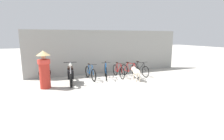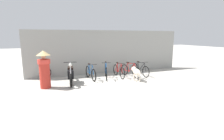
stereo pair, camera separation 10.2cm
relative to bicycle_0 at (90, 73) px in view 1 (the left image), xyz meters
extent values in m
plane|color=#ADA89E|center=(1.53, -2.30, -0.35)|extent=(60.00, 60.00, 0.00)
cube|color=gray|center=(1.53, 1.32, 0.96)|extent=(9.71, 0.20, 2.61)
torus|color=black|center=(0.04, -0.48, -0.02)|extent=(0.10, 0.65, 0.65)
torus|color=black|center=(-0.04, 0.48, -0.02)|extent=(0.10, 0.65, 0.65)
cylinder|color=#1959A5|center=(0.01, -0.11, 0.19)|extent=(0.06, 0.48, 0.54)
cylinder|color=#1959A5|center=(-0.01, 0.17, 0.17)|extent=(0.04, 0.13, 0.49)
cylinder|color=#1959A5|center=(0.00, -0.06, 0.44)|extent=(0.07, 0.56, 0.06)
cylinder|color=#1959A5|center=(-0.02, 0.30, -0.05)|extent=(0.06, 0.37, 0.08)
cylinder|color=#1959A5|center=(-0.03, 0.35, 0.20)|extent=(0.05, 0.29, 0.46)
cylinder|color=#1959A5|center=(0.03, -0.41, 0.22)|extent=(0.04, 0.17, 0.48)
cube|color=black|center=(-0.02, 0.21, 0.45)|extent=(0.08, 0.18, 0.05)
cylinder|color=black|center=(0.03, -0.34, 0.49)|extent=(0.46, 0.06, 0.02)
torus|color=black|center=(0.69, -0.56, 0.01)|extent=(0.24, 0.70, 0.71)
torus|color=black|center=(0.98, 0.41, 0.01)|extent=(0.24, 0.70, 0.71)
cylinder|color=#1959A5|center=(0.80, -0.19, 0.24)|extent=(0.17, 0.49, 0.59)
cylinder|color=#1959A5|center=(0.89, 0.09, 0.22)|extent=(0.06, 0.13, 0.54)
cylinder|color=#1959A5|center=(0.82, -0.14, 0.51)|extent=(0.19, 0.57, 0.06)
cylinder|color=#1959A5|center=(0.93, 0.22, -0.02)|extent=(0.14, 0.38, 0.08)
cylinder|color=#1959A5|center=(0.94, 0.27, 0.25)|extent=(0.11, 0.30, 0.50)
cylinder|color=#1959A5|center=(0.71, -0.49, 0.27)|extent=(0.08, 0.18, 0.53)
cube|color=black|center=(0.90, 0.14, 0.52)|extent=(0.12, 0.19, 0.05)
cylinder|color=black|center=(0.73, -0.42, 0.57)|extent=(0.45, 0.16, 0.02)
torus|color=black|center=(1.58, -0.58, -0.02)|extent=(0.06, 0.65, 0.65)
torus|color=black|center=(1.60, 0.40, -0.02)|extent=(0.06, 0.65, 0.65)
cylinder|color=red|center=(1.59, -0.20, 0.19)|extent=(0.04, 0.49, 0.54)
cylinder|color=red|center=(1.59, 0.08, 0.17)|extent=(0.03, 0.13, 0.49)
cylinder|color=red|center=(1.59, -0.15, 0.43)|extent=(0.04, 0.57, 0.06)
cylinder|color=red|center=(1.60, 0.22, -0.05)|extent=(0.04, 0.37, 0.08)
cylinder|color=red|center=(1.60, 0.27, 0.19)|extent=(0.03, 0.30, 0.45)
cylinder|color=red|center=(1.58, -0.51, 0.21)|extent=(0.03, 0.18, 0.48)
cube|color=black|center=(1.59, 0.13, 0.44)|extent=(0.07, 0.18, 0.05)
cylinder|color=black|center=(1.58, -0.44, 0.49)|extent=(0.46, 0.03, 0.02)
torus|color=black|center=(2.35, -0.77, -0.02)|extent=(0.19, 0.64, 0.65)
torus|color=black|center=(2.12, 0.27, -0.02)|extent=(0.19, 0.64, 0.65)
cylinder|color=red|center=(2.26, -0.37, 0.19)|extent=(0.14, 0.52, 0.54)
cylinder|color=red|center=(2.19, -0.07, 0.17)|extent=(0.06, 0.14, 0.49)
cylinder|color=red|center=(2.25, -0.31, 0.43)|extent=(0.16, 0.61, 0.06)
cylinder|color=red|center=(2.16, 0.08, -0.05)|extent=(0.11, 0.40, 0.08)
cylinder|color=red|center=(2.15, 0.13, 0.20)|extent=(0.09, 0.32, 0.45)
cylinder|color=red|center=(2.33, -0.69, 0.21)|extent=(0.07, 0.19, 0.48)
cube|color=black|center=(2.18, -0.01, 0.44)|extent=(0.11, 0.19, 0.05)
cylinder|color=black|center=(2.31, -0.61, 0.49)|extent=(0.45, 0.12, 0.02)
torus|color=black|center=(2.96, -0.69, -0.03)|extent=(0.08, 0.64, 0.64)
torus|color=black|center=(2.89, 0.39, -0.03)|extent=(0.08, 0.64, 0.64)
cylinder|color=black|center=(2.93, -0.27, 0.18)|extent=(0.06, 0.54, 0.53)
cylinder|color=black|center=(2.91, 0.04, 0.17)|extent=(0.04, 0.14, 0.49)
cylinder|color=black|center=(2.93, -0.22, 0.42)|extent=(0.07, 0.63, 0.06)
cylinder|color=black|center=(2.90, 0.19, -0.05)|extent=(0.05, 0.41, 0.08)
cylinder|color=black|center=(2.90, 0.24, 0.19)|extent=(0.05, 0.32, 0.45)
cylinder|color=black|center=(2.96, -0.61, 0.21)|extent=(0.04, 0.19, 0.48)
cube|color=black|center=(2.91, 0.09, 0.44)|extent=(0.08, 0.18, 0.05)
cylinder|color=black|center=(2.95, -0.53, 0.48)|extent=(0.46, 0.05, 0.02)
torus|color=black|center=(-1.18, -1.06, -0.04)|extent=(0.20, 0.62, 0.61)
torus|color=black|center=(-1.01, 0.26, -0.04)|extent=(0.20, 0.62, 0.61)
cube|color=black|center=(-1.09, -0.40, 0.14)|extent=(0.39, 0.89, 0.40)
cube|color=black|center=(-1.07, -0.24, 0.39)|extent=(0.31, 0.57, 0.10)
cylinder|color=silver|center=(-1.15, -0.81, 0.44)|extent=(0.07, 0.15, 0.61)
cylinder|color=silver|center=(-1.17, -0.96, 0.05)|extent=(0.07, 0.23, 0.21)
cylinder|color=black|center=(-1.14, -0.76, 0.74)|extent=(0.58, 0.10, 0.03)
sphere|color=silver|center=(-1.15, -0.79, 0.62)|extent=(0.16, 0.16, 0.14)
ellipsoid|color=beige|center=(2.11, -1.22, 0.11)|extent=(0.36, 0.57, 0.33)
cylinder|color=beige|center=(2.03, -1.04, -0.18)|extent=(0.08, 0.08, 0.34)
cylinder|color=beige|center=(2.21, -1.05, -0.18)|extent=(0.08, 0.08, 0.34)
cylinder|color=beige|center=(2.01, -1.38, -0.18)|extent=(0.08, 0.08, 0.34)
cylinder|color=beige|center=(2.18, -1.39, -0.18)|extent=(0.08, 0.08, 0.34)
sphere|color=beige|center=(2.13, -0.86, 0.20)|extent=(0.29, 0.29, 0.28)
ellipsoid|color=beige|center=(2.14, -0.75, 0.18)|extent=(0.12, 0.16, 0.11)
cylinder|color=beige|center=(2.08, -1.59, 0.08)|extent=(0.07, 0.25, 0.17)
cylinder|color=#B72D23|center=(-2.26, -0.79, 0.29)|extent=(0.53, 0.53, 1.28)
cylinder|color=#D63C32|center=(-2.26, -0.79, 0.84)|extent=(0.63, 0.63, 0.18)
sphere|color=tan|center=(-2.26, -0.79, 1.05)|extent=(0.24, 0.24, 0.20)
cone|color=tan|center=(-2.26, -0.79, 1.21)|extent=(0.70, 0.70, 0.21)
torus|color=black|center=(-2.24, 1.07, -0.03)|extent=(0.63, 0.12, 0.63)
camera|label=1|loc=(-2.33, -8.80, 1.93)|focal=28.00mm
camera|label=2|loc=(-2.24, -8.83, 1.93)|focal=28.00mm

